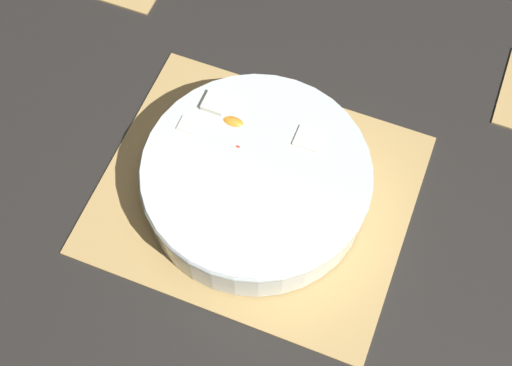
# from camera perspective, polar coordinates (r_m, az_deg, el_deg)

# --- Properties ---
(ground_plane) EXTENTS (6.00, 6.00, 0.00)m
(ground_plane) POSITION_cam_1_polar(r_m,az_deg,el_deg) (0.96, -0.00, -0.89)
(ground_plane) COLOR black
(bamboo_mat_center) EXTENTS (0.41, 0.34, 0.01)m
(bamboo_mat_center) POSITION_cam_1_polar(r_m,az_deg,el_deg) (0.95, -0.00, -0.80)
(bamboo_mat_center) COLOR tan
(bamboo_mat_center) RESTS_ON ground_plane
(fruit_salad_bowl) EXTENTS (0.30, 0.30, 0.07)m
(fruit_salad_bowl) POSITION_cam_1_polar(r_m,az_deg,el_deg) (0.92, -0.04, 0.33)
(fruit_salad_bowl) COLOR silver
(fruit_salad_bowl) RESTS_ON bamboo_mat_center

